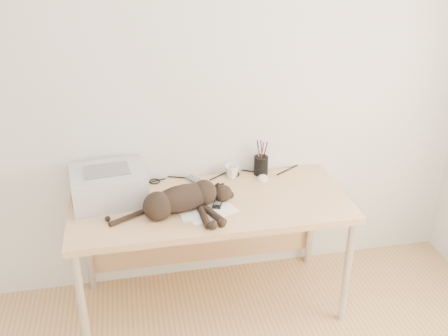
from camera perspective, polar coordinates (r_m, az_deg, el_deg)
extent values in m
plane|color=silver|center=(2.99, -2.85, 8.92)|extent=(3.50, 0.00, 3.50)
cube|color=tan|center=(2.89, -1.51, -4.19)|extent=(1.60, 0.70, 0.04)
cylinder|color=silver|center=(2.84, -15.89, -15.00)|extent=(0.04, 0.04, 0.70)
cylinder|color=silver|center=(3.06, 13.88, -11.47)|extent=(0.04, 0.04, 0.70)
cylinder|color=silver|center=(3.32, -15.34, -8.35)|extent=(0.04, 0.04, 0.70)
cylinder|color=silver|center=(3.51, 9.89, -5.81)|extent=(0.04, 0.04, 0.70)
cube|color=tan|center=(3.33, -2.44, -6.23)|extent=(1.48, 0.02, 0.60)
cube|color=#BABABF|center=(2.93, -13.06, -1.95)|extent=(0.45, 0.39, 0.19)
cube|color=black|center=(2.93, -13.08, -1.79)|extent=(0.35, 0.06, 0.11)
cube|color=slate|center=(2.89, -13.25, -0.23)|extent=(0.27, 0.20, 0.01)
cube|color=white|center=(2.79, -1.70, -4.88)|extent=(0.34, 0.29, 0.00)
cube|color=white|center=(2.80, -2.38, -4.68)|extent=(0.31, 0.24, 0.00)
ellipsoid|color=black|center=(2.76, -4.75, -3.48)|extent=(0.40, 0.25, 0.15)
sphere|color=black|center=(2.71, -7.58, -4.34)|extent=(0.16, 0.16, 0.16)
ellipsoid|color=black|center=(2.85, -0.18, -2.91)|extent=(0.13, 0.13, 0.10)
cone|color=black|center=(2.87, -0.70, -1.85)|extent=(0.05, 0.06, 0.05)
cone|color=black|center=(2.88, -0.17, -1.90)|extent=(0.05, 0.06, 0.05)
cylinder|color=black|center=(2.70, -2.32, -5.52)|extent=(0.09, 0.22, 0.04)
cylinder|color=black|center=(2.72, -1.29, -5.26)|extent=(0.09, 0.22, 0.04)
cylinder|color=black|center=(2.75, -10.84, -5.52)|extent=(0.23, 0.09, 0.03)
imported|color=white|center=(3.14, 0.90, -0.41)|extent=(0.12, 0.12, 0.08)
cylinder|color=black|center=(3.18, 4.25, 0.29)|extent=(0.09, 0.09, 0.12)
cylinder|color=#990C0C|center=(3.14, 4.06, 1.65)|extent=(0.01, 0.01, 0.17)
cylinder|color=navy|center=(3.16, 4.48, 1.76)|extent=(0.01, 0.01, 0.17)
cylinder|color=black|center=(3.13, 4.36, 1.57)|extent=(0.01, 0.01, 0.17)
cube|color=slate|center=(3.09, -3.17, -1.55)|extent=(0.12, 0.17, 0.02)
cube|color=black|center=(2.86, -0.61, -3.83)|extent=(0.11, 0.18, 0.02)
ellipsoid|color=white|center=(3.14, 4.47, -0.96)|extent=(0.08, 0.12, 0.03)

